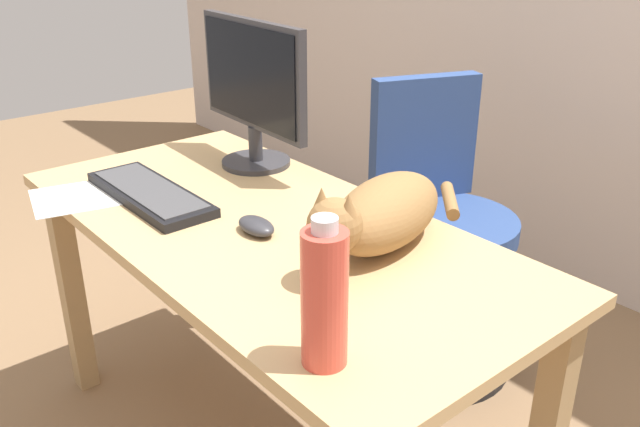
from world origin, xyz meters
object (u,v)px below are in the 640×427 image
object	(u,v)px
monitor	(253,88)
cat	(382,213)
office_chair	(436,247)
keyboard	(150,194)
water_bottle	(324,297)
computer_mouse	(256,226)

from	to	relation	value
monitor	cat	bearing A→B (deg)	-8.70
office_chair	monitor	xyz separation A→B (m)	(-0.30, -0.48, 0.54)
office_chair	cat	bearing A→B (deg)	-61.59
office_chair	keyboard	distance (m)	0.94
keyboard	cat	world-z (taller)	cat
office_chair	water_bottle	distance (m)	1.18
monitor	water_bottle	bearing A→B (deg)	-28.32
monitor	water_bottle	world-z (taller)	monitor
office_chair	cat	distance (m)	0.77
office_chair	keyboard	xyz separation A→B (m)	(-0.27, -0.84, 0.33)
office_chair	water_bottle	bearing A→B (deg)	-59.73
keyboard	cat	xyz separation A→B (m)	(0.58, 0.26, 0.07)
computer_mouse	water_bottle	size ratio (longest dim) A/B	0.42
office_chair	computer_mouse	xyz separation A→B (m)	(0.08, -0.75, 0.33)
office_chair	cat	size ratio (longest dim) A/B	1.57
office_chair	computer_mouse	world-z (taller)	office_chair
keyboard	office_chair	bearing A→B (deg)	72.48
water_bottle	computer_mouse	bearing A→B (deg)	157.56
computer_mouse	keyboard	bearing A→B (deg)	-165.12
computer_mouse	water_bottle	bearing A→B (deg)	-22.44
office_chair	monitor	size ratio (longest dim) A/B	1.94
office_chair	monitor	bearing A→B (deg)	-121.88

